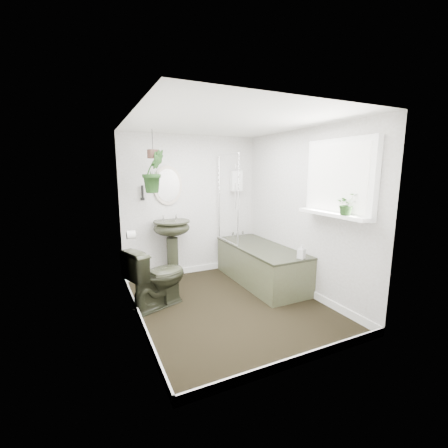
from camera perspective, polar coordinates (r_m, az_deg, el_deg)
name	(u,v)px	position (r m, az deg, el deg)	size (l,w,h in m)	color
floor	(229,305)	(4.09, 0.93, -15.12)	(2.30, 2.80, 0.02)	black
ceiling	(229,121)	(3.73, 1.04, 18.99)	(2.30, 2.80, 0.02)	white
wall_back	(192,206)	(5.03, -6.16, 3.46)	(2.30, 0.02, 2.30)	silver
wall_front	(304,243)	(2.58, 15.03, -3.46)	(2.30, 0.02, 2.30)	silver
wall_left	(134,225)	(3.40, -16.85, -0.26)	(0.02, 2.80, 2.30)	silver
wall_right	(303,212)	(4.37, 14.75, 2.14)	(0.02, 2.80, 2.30)	silver
skirting	(229,300)	(4.06, 0.93, -14.36)	(2.30, 2.80, 0.10)	white
bathtub	(261,264)	(4.75, 6.99, -7.60)	(0.72, 1.72, 0.58)	black
bath_screen	(228,199)	(4.81, 0.78, 4.76)	(0.04, 0.72, 1.40)	silver
shower_box	(236,181)	(5.25, 2.36, 8.18)	(0.20, 0.10, 0.35)	white
oval_mirror	(168,185)	(4.84, -10.65, 7.24)	(0.46, 0.03, 0.62)	beige
wall_sconce	(142,193)	(4.75, -15.27, 5.78)	(0.04, 0.04, 0.22)	black
toilet_roll_holder	(131,235)	(4.13, -17.32, -1.98)	(0.11, 0.11, 0.11)	white
window_recess	(340,178)	(3.78, 21.16, 8.16)	(0.08, 1.00, 0.90)	white
window_sill	(333,214)	(3.76, 20.01, 1.79)	(0.18, 1.00, 0.04)	white
window_blinds	(337,178)	(3.74, 20.68, 8.18)	(0.01, 0.86, 0.76)	white
toilet	(157,277)	(3.98, -12.59, -9.77)	(0.44, 0.77, 0.79)	black
pedestal_sink	(173,250)	(4.85, -9.77, -4.90)	(0.57, 0.48, 0.97)	black
sill_plant	(347,204)	(3.57, 22.31, 3.55)	(0.22, 0.19, 0.25)	black
hanging_plant	(154,171)	(4.41, -13.25, 9.72)	(0.33, 0.27, 0.60)	black
soap_bottle	(302,251)	(4.12, 14.55, -5.07)	(0.09, 0.09, 0.19)	black
hanging_pot	(153,154)	(4.41, -13.38, 12.85)	(0.16, 0.16, 0.12)	#402920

